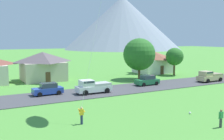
% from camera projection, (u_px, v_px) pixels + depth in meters
% --- Properties ---
extents(road_strip, '(160.00, 7.68, 0.08)m').
position_uv_depth(road_strip, '(76.00, 94.00, 37.83)').
color(road_strip, '#424247').
rests_on(road_strip, ground).
extents(mountain_west_ridge, '(87.12, 87.12, 39.52)m').
position_uv_depth(mountain_west_ridge, '(122.00, 23.00, 196.69)').
color(mountain_west_ridge, gray).
rests_on(mountain_west_ridge, ground).
extents(house_leftmost, '(8.34, 7.72, 5.51)m').
position_uv_depth(house_leftmost, '(43.00, 66.00, 50.33)').
color(house_leftmost, beige).
rests_on(house_leftmost, ground).
extents(house_right_center, '(8.32, 7.10, 5.11)m').
position_uv_depth(house_right_center, '(153.00, 62.00, 61.45)').
color(house_right_center, silver).
rests_on(house_right_center, ground).
extents(tree_left_of_center, '(3.88, 3.88, 6.05)m').
position_uv_depth(tree_left_of_center, '(175.00, 57.00, 57.28)').
color(tree_left_of_center, brown).
rests_on(tree_left_of_center, ground).
extents(tree_center, '(6.33, 6.33, 8.13)m').
position_uv_depth(tree_center, '(139.00, 54.00, 51.22)').
color(tree_center, brown).
rests_on(tree_center, ground).
extents(parked_car_blue_mid_west, '(4.24, 2.16, 1.68)m').
position_uv_depth(parked_car_blue_mid_west, '(48.00, 89.00, 37.22)').
color(parked_car_blue_mid_west, '#2847A8').
rests_on(parked_car_blue_mid_west, road_strip).
extents(parked_car_green_mid_east, '(4.23, 2.14, 1.68)m').
position_uv_depth(parked_car_green_mid_east, '(147.00, 80.00, 44.96)').
color(parked_car_green_mid_east, '#237042').
rests_on(parked_car_green_mid_east, road_strip).
extents(pickup_truck_white_west_side, '(5.21, 2.34, 1.99)m').
position_uv_depth(pickup_truck_white_west_side, '(93.00, 86.00, 38.25)').
color(pickup_truck_white_west_side, white).
rests_on(pickup_truck_white_west_side, road_strip).
extents(pickup_truck_sand_east_side, '(5.25, 2.43, 1.99)m').
position_uv_depth(pickup_truck_sand_east_side, '(209.00, 76.00, 48.64)').
color(pickup_truck_sand_east_side, '#C6B284').
rests_on(pickup_truck_sand_east_side, road_strip).
extents(watcher_person, '(0.56, 0.24, 1.68)m').
position_uv_depth(watcher_person, '(221.00, 118.00, 23.64)').
color(watcher_person, '#3D3D42').
rests_on(watcher_person, ground).
extents(soccer_ball, '(0.24, 0.24, 0.24)m').
position_uv_depth(soccer_ball, '(190.00, 113.00, 27.97)').
color(soccer_ball, white).
rests_on(soccer_ball, ground).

